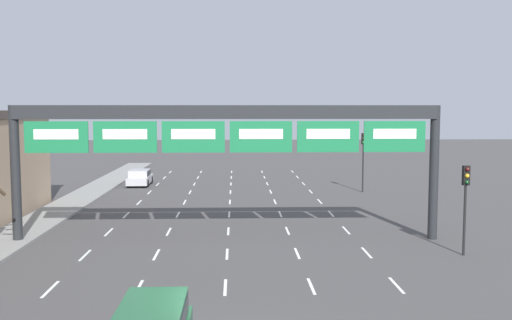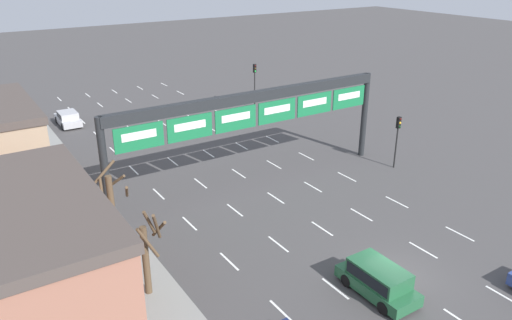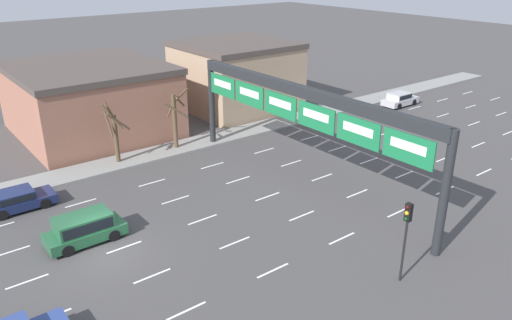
% 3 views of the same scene
% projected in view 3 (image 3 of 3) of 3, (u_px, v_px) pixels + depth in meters
% --- Properties ---
extents(ground_plane, '(220.00, 220.00, 0.00)m').
position_uv_depth(ground_plane, '(107.00, 254.00, 26.43)').
color(ground_plane, '#474444').
extents(sidewalk_left, '(2.80, 110.00, 0.15)m').
position_uv_depth(sidewalk_left, '(43.00, 182.00, 34.66)').
color(sidewalk_left, gray).
rests_on(sidewalk_left, ground_plane).
extents(lane_dashes, '(13.32, 67.00, 0.01)m').
position_uv_depth(lane_dashes, '(296.00, 187.00, 34.08)').
color(lane_dashes, white).
rests_on(lane_dashes, ground_plane).
extents(sign_gantry, '(21.88, 0.70, 6.97)m').
position_uv_depth(sign_gantry, '(301.00, 105.00, 32.02)').
color(sign_gantry, '#232628').
rests_on(sign_gantry, ground_plane).
extents(building_near, '(13.62, 12.13, 6.02)m').
position_uv_depth(building_near, '(90.00, 99.00, 43.66)').
color(building_near, '#9E6651').
rests_on(building_near, ground_plane).
extents(building_far, '(10.46, 10.37, 6.69)m').
position_uv_depth(building_far, '(236.00, 75.00, 50.68)').
color(building_far, tan).
rests_on(building_far, ground_plane).
extents(suv_green, '(1.89, 4.22, 1.62)m').
position_uv_depth(suv_green, '(84.00, 227.00, 27.19)').
color(suv_green, '#235B38').
rests_on(suv_green, ground_plane).
extents(car_navy, '(1.89, 4.14, 1.28)m').
position_uv_depth(car_navy, '(18.00, 199.00, 30.78)').
color(car_navy, '#19234C').
rests_on(car_navy, ground_plane).
extents(car_silver, '(1.83, 4.15, 1.42)m').
position_uv_depth(car_silver, '(400.00, 99.00, 52.08)').
color(car_silver, '#B7B7BC').
rests_on(car_silver, ground_plane).
extents(traffic_light_near_gantry, '(0.30, 0.35, 4.19)m').
position_uv_depth(traffic_light_near_gantry, '(406.00, 226.00, 23.12)').
color(traffic_light_near_gantry, black).
rests_on(traffic_light_near_gantry, ground_plane).
extents(tree_bare_closest, '(2.15, 2.16, 4.94)m').
position_uv_depth(tree_bare_closest, '(175.00, 117.00, 39.72)').
color(tree_bare_closest, brown).
rests_on(tree_bare_closest, sidewalk_left).
extents(tree_bare_second, '(1.49, 1.85, 4.78)m').
position_uv_depth(tree_bare_second, '(115.00, 133.00, 36.85)').
color(tree_bare_second, brown).
rests_on(tree_bare_second, sidewalk_left).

